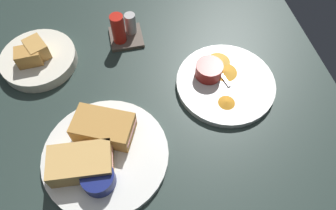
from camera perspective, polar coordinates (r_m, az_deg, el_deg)
The scene contains 12 objects.
ground_plane at distance 75.23cm, azimuth -7.82°, elevation -4.97°, with size 110.00×110.00×3.00cm, color #283833.
plate_sandwich_main at distance 70.93cm, azimuth -11.32°, elevation -9.01°, with size 27.81×27.81×1.60cm, color white.
sandwich_half_near at distance 70.38cm, azimuth -11.72°, elevation -4.03°, with size 14.99×12.33×4.80cm.
sandwich_half_far at distance 67.91cm, azimuth -15.68°, elevation -10.20°, with size 13.78×8.62×4.80cm.
ramekin_dark_sauce at distance 66.31cm, azimuth -12.64°, elevation -13.03°, with size 6.89×6.89×3.66cm.
spoon_by_dark_ramekin at distance 69.85cm, azimuth -12.67°, elevation -9.23°, with size 2.30×9.89×0.80cm.
plate_chips_companion at distance 80.50cm, azimuth 10.47°, elevation 3.89°, with size 24.97×24.97×1.60cm, color white.
ramekin_light_gravy at distance 78.99cm, azimuth 7.52°, elevation 6.43°, with size 6.80×6.80×3.66cm.
spoon_by_gravy_ramekin at distance 82.00cm, azimuth 8.72°, elevation 7.03°, with size 3.80×9.92×0.80cm.
plantain_chip_scatter at distance 81.13cm, azimuth 9.98°, elevation 5.91°, with size 9.72×19.88×0.60cm.
bread_basket_rear at distance 89.34cm, azimuth -22.69°, elevation 7.87°, with size 19.52×19.52×7.32cm.
condiment_caddy at distance 88.49cm, azimuth -8.12°, elevation 13.38°, with size 9.00×9.00×9.50cm.
Camera 1 is at (2.90, -35.01, 65.02)cm, focal length 33.27 mm.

